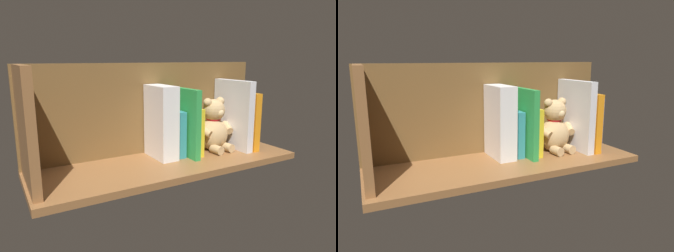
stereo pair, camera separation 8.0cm
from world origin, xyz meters
The scene contains 11 objects.
ground_plane centered at (0.00, 0.00, -1.10)cm, with size 90.34×30.78×2.20cm, color brown.
shelf_back_panel centered at (0.00, -13.14, 16.26)cm, with size 90.34×1.50×32.52cm, color brown.
shelf_side_divider centered at (43.17, 0.00, 16.26)cm, with size 2.40×24.78×32.52cm, color brown.
book_0 centered at (-36.54, -3.55, 9.86)cm, with size 2.33×16.87×19.72cm, color blue.
book_1 centered at (-33.38, -2.04, 10.76)cm, with size 2.77×19.91×21.53cm, color orange.
book_2 centered at (-29.99, -2.09, 13.04)cm, with size 2.81×19.80×26.07cm, color silver.
teddy_bear centered at (-21.41, -2.70, 8.76)cm, with size 16.10×13.31×19.90cm.
book_3 centered at (-11.54, -4.48, 8.49)cm, with size 2.88×15.02×16.97cm, color yellow.
book_4 centered at (-8.46, -3.11, 11.97)cm, with size 2.09×17.76×23.93cm, color green.
book_5 centered at (-5.48, -5.45, 8.12)cm, with size 2.66×13.07×16.25cm, color teal.
dictionary_thick_white centered at (-0.44, -4.75, 12.56)cm, with size 6.23×14.28×25.13cm, color white.
Camera 1 is at (51.25, 88.74, 34.15)cm, focal length 33.75 mm.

